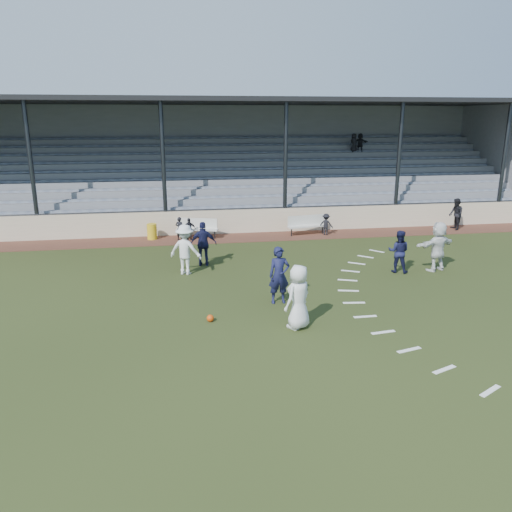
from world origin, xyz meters
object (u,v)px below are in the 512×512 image
(bench_left, at_px, (197,226))
(player_white_lead, at_px, (298,297))
(bench_right, at_px, (307,223))
(player_navy_lead, at_px, (279,275))
(official, at_px, (456,214))
(trash_bin, at_px, (152,232))
(football, at_px, (210,318))

(bench_left, xyz_separation_m, player_white_lead, (2.22, -11.22, 0.32))
(bench_right, distance_m, player_white_lead, 11.51)
(player_navy_lead, height_order, official, player_navy_lead)
(player_navy_lead, xyz_separation_m, official, (11.22, 8.88, -0.08))
(player_navy_lead, distance_m, official, 14.31)
(trash_bin, bearing_deg, bench_left, -1.08)
(bench_right, distance_m, official, 7.91)
(bench_left, bearing_deg, player_navy_lead, -59.93)
(trash_bin, height_order, player_navy_lead, player_navy_lead)
(football, xyz_separation_m, official, (13.48, 10.06, 0.73))
(bench_right, height_order, player_navy_lead, player_navy_lead)
(bench_right, height_order, player_white_lead, player_white_lead)
(bench_left, relative_size, official, 1.25)
(football, xyz_separation_m, player_navy_lead, (2.26, 1.18, 0.80))
(trash_bin, relative_size, player_white_lead, 0.41)
(football, relative_size, player_navy_lead, 0.11)
(trash_bin, distance_m, football, 10.64)
(official, bearing_deg, player_navy_lead, -43.33)
(player_white_lead, distance_m, player_navy_lead, 1.99)
(bench_right, relative_size, player_white_lead, 1.12)
(bench_left, height_order, bench_right, same)
(player_white_lead, xyz_separation_m, player_navy_lead, (-0.12, 1.99, -0.00))
(bench_right, height_order, football, bench_right)
(bench_left, bearing_deg, official, 15.74)
(football, bearing_deg, bench_right, 61.41)
(bench_left, relative_size, football, 9.81)
(trash_bin, height_order, player_white_lead, player_white_lead)
(bench_left, distance_m, official, 13.33)
(trash_bin, xyz_separation_m, football, (1.99, -10.45, -0.29))
(player_navy_lead, bearing_deg, football, -152.68)
(bench_left, relative_size, player_white_lead, 1.12)
(football, distance_m, official, 16.83)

